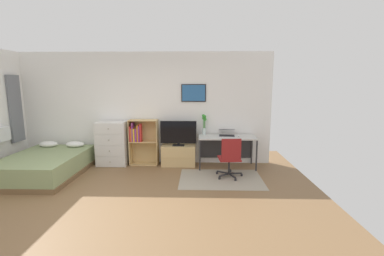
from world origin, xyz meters
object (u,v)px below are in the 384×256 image
bed (46,165)px  laptop (227,133)px  desk (227,141)px  computer_mouse (239,136)px  bookshelf (141,139)px  bamboo_vase (204,124)px  tv_stand (179,155)px  television (178,133)px  office_chair (230,157)px  dresser (112,143)px

bed → laptop: laptop is taller
bed → desk: 4.04m
computer_mouse → laptop: bearing=150.1°
bookshelf → bamboo_vase: (1.52, 0.05, 0.38)m
tv_stand → television: 0.54m
office_chair → computer_mouse: 0.80m
television → computer_mouse: 1.41m
bed → bookshelf: bearing=24.0°
office_chair → tv_stand: bearing=138.4°
bookshelf → tv_stand: (0.91, -0.05, -0.39)m
office_chair → bamboo_vase: 1.22m
bookshelf → laptop: 2.07m
desk → bamboo_vase: size_ratio=2.70×
television → bamboo_vase: 0.66m
desk → laptop: (-0.00, 0.02, 0.20)m
dresser → television: bearing=-0.3°
laptop → desk: bearing=-81.6°
laptop → bamboo_vase: bearing=172.9°
bookshelf → bamboo_vase: size_ratio=2.23×
bed → dresser: size_ratio=1.88×
tv_stand → office_chair: 1.43m
office_chair → bamboo_vase: bamboo_vase is taller
computer_mouse → television: bearing=174.7°
tv_stand → office_chair: bearing=-36.8°
television → computer_mouse: (1.41, -0.13, -0.03)m
office_chair → laptop: (0.01, 0.85, 0.35)m
television → bamboo_vase: bearing=11.8°
bookshelf → tv_stand: bearing=-3.4°
desk → computer_mouse: computer_mouse is taller
tv_stand → television: television is taller
office_chair → computer_mouse: (0.27, 0.70, 0.30)m
dresser → tv_stand: dresser is taller
bookshelf → desk: bearing=-2.3°
tv_stand → desk: desk is taller
tv_stand → television: size_ratio=0.94×
desk → computer_mouse: 0.32m
office_chair → computer_mouse: bearing=64.0°
desk → computer_mouse: bearing=-26.0°
laptop → bookshelf: bearing=-177.1°
bed → bamboo_vase: (3.41, 0.90, 0.77)m
bookshelf → computer_mouse: (2.32, -0.21, 0.12)m
bed → office_chair: bearing=-1.0°
tv_stand → laptop: (1.15, -0.00, 0.56)m
desk → office_chair: 0.84m
television → computer_mouse: size_ratio=8.25×
television → tv_stand: bearing=90.0°
dresser → desk: (2.75, -0.01, 0.08)m
desk → office_chair: (-0.01, -0.82, -0.15)m
dresser → tv_stand: 1.63m
dresser → office_chair: 2.86m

